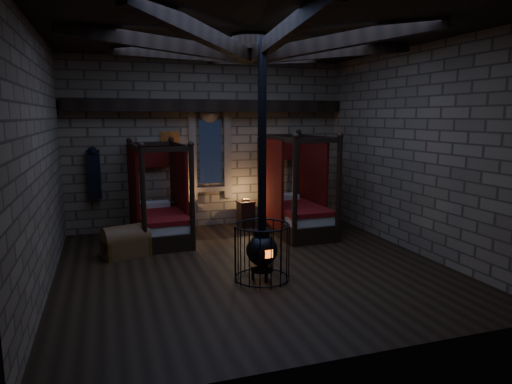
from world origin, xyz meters
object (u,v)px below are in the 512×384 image
object	(u,v)px
bed_left	(160,217)
trunk_left	(126,242)
bed_right	(295,209)
stove	(262,246)
trunk_right	(315,226)

from	to	relation	value
bed_left	trunk_left	xyz separation A→B (m)	(-0.80, -1.02, -0.25)
bed_left	bed_right	distance (m)	3.21
bed_left	stove	world-z (taller)	stove
trunk_right	bed_left	bearing A→B (deg)	162.41
trunk_left	trunk_right	world-z (taller)	trunk_left
bed_left	bed_right	xyz separation A→B (m)	(3.19, -0.31, 0.04)
stove	trunk_left	bearing A→B (deg)	127.16
trunk_left	bed_left	bearing A→B (deg)	35.65
bed_left	bed_right	size ratio (longest dim) A/B	0.94
bed_right	stove	world-z (taller)	stove
bed_right	trunk_left	bearing A→B (deg)	-171.35
bed_left	bed_right	bearing A→B (deg)	-9.17
trunk_right	stove	xyz separation A→B (m)	(-2.08, -2.23, 0.32)
bed_right	trunk_right	bearing A→B (deg)	-69.62
bed_right	stove	size ratio (longest dim) A/B	0.58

